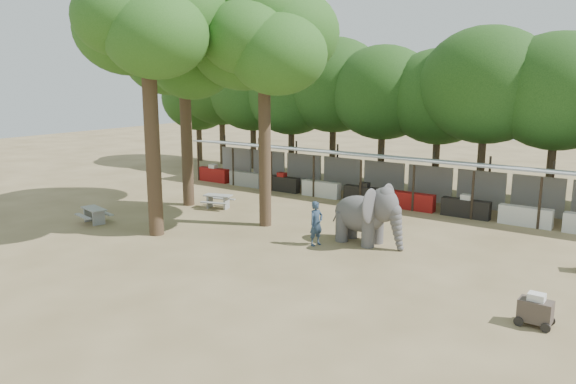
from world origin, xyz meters
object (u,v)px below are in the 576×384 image
Objects in this scene: yard_tree_back at (264,38)px; elephant at (368,214)px; yard_tree_left at (184,50)px; picnic_table_far at (218,199)px; yard_tree_center at (148,18)px; cart_front at (535,310)px; picnic_table_near at (94,213)px; handler at (316,223)px.

yard_tree_back is 3.41× the size of elephant.
yard_tree_left is 6.22× the size of picnic_table_far.
yard_tree_center reaches higher than cart_front.
yard_tree_back is 11.47m from picnic_table_near.
yard_tree_back is 6.41× the size of picnic_table_far.
yard_tree_center is 12.21m from elephant.
picnic_table_far is 1.79× the size of cart_front.
elephant reaches higher than picnic_table_far.
handler is (-1.64, -1.40, -0.34)m from elephant.
elephant is (8.41, 3.90, -7.95)m from yard_tree_center.
picnic_table_near is at bearing -155.21° from elephant.
yard_tree_back is at bearing -32.31° from picnic_table_far.
yard_tree_left is 3.31× the size of elephant.
yard_tree_left is at bearing 89.75° from handler.
elephant is at bearing 24.86° from yard_tree_center.
yard_tree_left is 5.94× the size of handler.
yard_tree_back is 6.13× the size of handler.
handler is 8.21m from picnic_table_far.
cart_front is at bearing -1.67° from yard_tree_center.
handler is at bearing -14.36° from yard_tree_left.
cart_front reaches higher than picnic_table_far.
yard_tree_left reaches higher than cart_front.
cart_front is at bearing -93.90° from handler.
picnic_table_near is (-3.78, -0.55, -8.73)m from yard_tree_center.
yard_tree_back is (3.00, 4.00, -0.67)m from yard_tree_center.
picnic_table_near is at bearing 120.24° from handler.
yard_tree_left is 11.14× the size of cart_front.
handler is 1.87× the size of cart_front.
yard_tree_back reaches higher than cart_front.
picnic_table_far is at bearing 162.84° from cart_front.
picnic_table_near reaches higher than picnic_table_far.
elephant is at bearing -35.38° from handler.
elephant is at bearing -24.16° from picnic_table_far.
elephant is at bearing 32.99° from picnic_table_near.
elephant reaches higher than picnic_table_near.
elephant is at bearing 150.84° from cart_front.
elephant is 13.00m from picnic_table_near.
cart_front reaches higher than picnic_table_near.
yard_tree_center reaches higher than handler.
picnic_table_far is at bearing 85.54° from handler.
yard_tree_left reaches higher than handler.
yard_tree_left is 5.92m from yard_tree_center.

